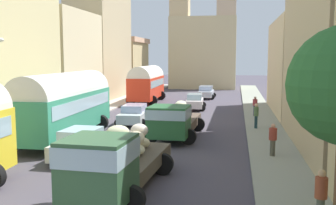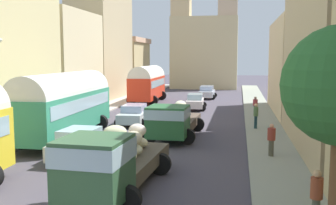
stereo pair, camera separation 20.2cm
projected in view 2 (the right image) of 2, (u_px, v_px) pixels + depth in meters
ground_plane at (174, 114)px, 33.97m from camera, size 154.00×154.00×0.00m
sidewalk_left at (95, 111)px, 35.26m from camera, size 2.50×70.00×0.14m
sidewalk_right at (260, 115)px, 32.67m from camera, size 2.50×70.00×0.14m
building_left_2 at (63, 61)px, 36.51m from camera, size 4.57×9.27×9.16m
building_left_3 at (102, 44)px, 46.51m from camera, size 4.49×11.17×12.95m
building_left_4 at (126, 64)px, 57.67m from camera, size 5.69×9.41×7.74m
building_right_2 at (304, 67)px, 33.79m from camera, size 5.00×13.69×8.11m
distant_church at (205, 46)px, 61.85m from camera, size 10.41×6.90×18.23m
parked_bus_1 at (65, 102)px, 23.50m from camera, size 3.55×10.04×4.00m
parked_bus_2 at (147, 82)px, 42.63m from camera, size 3.42×8.51×3.98m
cargo_truck_0 at (112, 161)px, 13.62m from camera, size 3.13×7.18×2.42m
cargo_truck_1 at (173, 120)px, 23.36m from camera, size 3.22×7.07×2.18m
car_0 at (195, 102)px, 36.80m from camera, size 2.24×4.03×1.49m
car_1 at (207, 92)px, 46.73m from camera, size 2.31×4.24×1.51m
car_2 at (80, 144)px, 18.65m from camera, size 2.46×3.78×1.51m
car_3 at (134, 114)px, 28.74m from camera, size 2.46×4.40×1.44m
pedestrian_0 at (256, 115)px, 26.15m from camera, size 0.45×0.45×1.83m
pedestrian_1 at (316, 197)px, 10.71m from camera, size 0.45×0.45×1.84m
pedestrian_2 at (271, 139)px, 18.81m from camera, size 0.53×0.53×1.72m
pedestrian_3 at (255, 106)px, 31.73m from camera, size 0.41×0.41×1.73m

